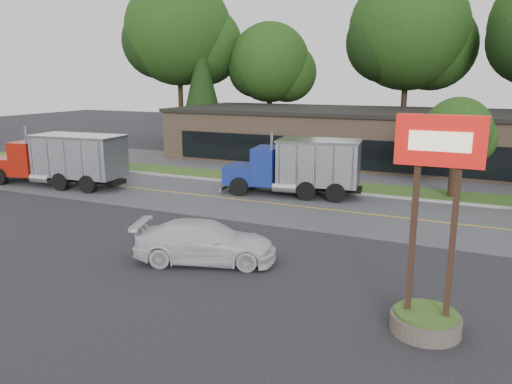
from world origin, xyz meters
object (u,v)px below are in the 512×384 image
Objects in this scene: dump_truck_blue at (300,166)px; rally_car at (205,242)px; bilo_sign at (430,263)px; dump_truck_red at (62,159)px.

rally_car is at bearing 83.91° from dump_truck_blue.
bilo_sign is 8.65m from rally_car.
bilo_sign reaches higher than dump_truck_red.
dump_truck_blue is at bearing -169.90° from dump_truck_red.
rally_car is at bearing 165.34° from bilo_sign.
rally_car is (0.53, -11.87, -1.02)m from dump_truck_blue.
bilo_sign reaches higher than rally_car.
dump_truck_red is 1.21× the size of dump_truck_blue.
dump_truck_blue is (14.75, 3.97, -0.01)m from dump_truck_red.
bilo_sign is 16.57m from dump_truck_blue.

